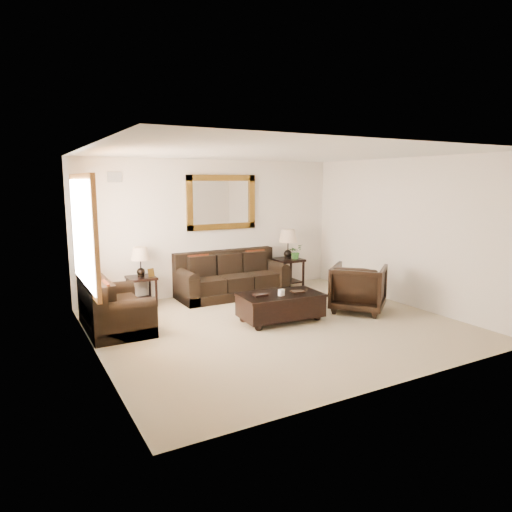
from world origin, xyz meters
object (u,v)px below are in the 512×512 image
sofa (231,280)px  armchair (358,286)px  end_table_right (288,250)px  end_table_left (141,268)px  coffee_table (281,304)px  loveseat (112,310)px

sofa → armchair: 2.56m
sofa → end_table_right: (1.42, 0.10, 0.50)m
armchair → end_table_right: bearing=-37.2°
end_table_left → coffee_table: size_ratio=0.78×
end_table_left → end_table_right: bearing=-0.7°
loveseat → armchair: bearing=-104.8°
end_table_left → armchair: bearing=-34.1°
loveseat → coffee_table: loveseat is taller
loveseat → armchair: 4.17m
end_table_left → armchair: size_ratio=1.20×
sofa → end_table_left: bearing=175.5°
sofa → loveseat: sofa is taller
end_table_left → loveseat: bearing=-124.0°
end_table_left → sofa: bearing=-4.5°
loveseat → end_table_left: 1.44m
coffee_table → end_table_left: bearing=134.1°
loveseat → armchair: size_ratio=1.65×
end_table_right → armchair: bearing=-87.9°
sofa → end_table_left: 1.81m
loveseat → end_table_right: (3.95, 1.11, 0.51)m
end_table_right → armchair: size_ratio=1.37×
loveseat → coffee_table: 2.67m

